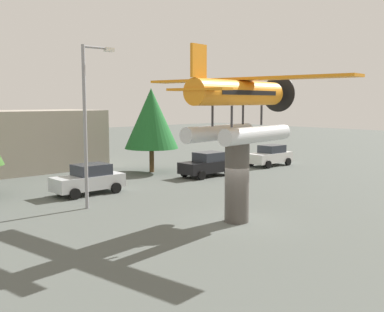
% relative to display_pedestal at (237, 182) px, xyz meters
% --- Properties ---
extents(ground_plane, '(140.00, 140.00, 0.00)m').
position_rel_display_pedestal_xyz_m(ground_plane, '(0.00, 0.00, -1.83)').
color(ground_plane, '#515651').
extents(display_pedestal, '(1.10, 1.10, 3.66)m').
position_rel_display_pedestal_xyz_m(display_pedestal, '(0.00, 0.00, 0.00)').
color(display_pedestal, '#4C4742').
rests_on(display_pedestal, ground).
extents(floatplane_monument, '(7.08, 10.45, 4.00)m').
position_rel_display_pedestal_xyz_m(floatplane_monument, '(0.13, 0.02, 3.50)').
color(floatplane_monument, silver).
rests_on(floatplane_monument, display_pedestal).
extents(car_mid_silver, '(4.20, 2.02, 1.76)m').
position_rel_display_pedestal_xyz_m(car_mid_silver, '(-1.67, 10.19, -0.95)').
color(car_mid_silver, silver).
rests_on(car_mid_silver, ground).
extents(car_far_black, '(4.20, 2.02, 1.76)m').
position_rel_display_pedestal_xyz_m(car_far_black, '(8.06, 10.17, -0.95)').
color(car_far_black, black).
rests_on(car_far_black, ground).
extents(car_distant_white, '(4.20, 2.02, 1.76)m').
position_rel_display_pedestal_xyz_m(car_distant_white, '(15.91, 10.53, -0.95)').
color(car_distant_white, white).
rests_on(car_distant_white, ground).
extents(streetlight_primary, '(1.84, 0.28, 8.22)m').
position_rel_display_pedestal_xyz_m(streetlight_primary, '(-3.47, 6.94, 2.92)').
color(streetlight_primary, gray).
rests_on(streetlight_primary, ground).
extents(storefront_building, '(14.00, 6.37, 4.72)m').
position_rel_display_pedestal_xyz_m(storefront_building, '(-1.75, 22.00, 0.53)').
color(storefront_building, '#9E9384').
rests_on(storefront_building, ground).
extents(tree_center_back, '(4.13, 4.13, 6.44)m').
position_rel_display_pedestal_xyz_m(tree_center_back, '(6.34, 14.54, 2.30)').
color(tree_center_back, brown).
rests_on(tree_center_back, ground).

